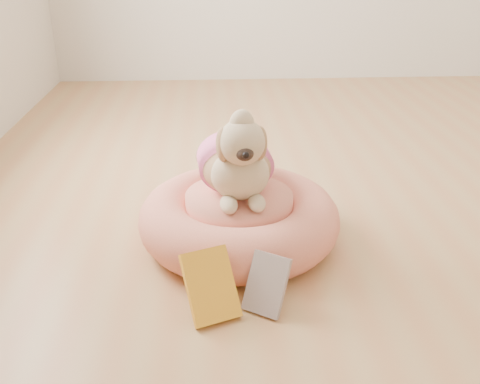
{
  "coord_description": "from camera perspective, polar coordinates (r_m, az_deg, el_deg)",
  "views": [
    {
      "loc": [
        -0.85,
        -1.93,
        0.97
      ],
      "look_at": [
        -0.76,
        -0.31,
        0.21
      ],
      "focal_mm": 40.0,
      "sensor_mm": 36.0,
      "label": 1
    }
  ],
  "objects": [
    {
      "name": "floor",
      "position": [
        2.32,
        18.57,
        -1.09
      ],
      "size": [
        4.5,
        4.5,
        0.0
      ],
      "primitive_type": "plane",
      "color": "tan",
      "rests_on": "ground"
    },
    {
      "name": "pet_bed",
      "position": [
        1.89,
        -0.09,
        -2.84
      ],
      "size": [
        0.7,
        0.7,
        0.18
      ],
      "color": "#D06151",
      "rests_on": "floor"
    },
    {
      "name": "dog",
      "position": [
        1.8,
        -0.38,
        4.93
      ],
      "size": [
        0.35,
        0.48,
        0.33
      ],
      "primitive_type": null,
      "rotation": [
        0.0,
        0.0,
        0.08
      ],
      "color": "brown",
      "rests_on": "pet_bed"
    },
    {
      "name": "book_yellow",
      "position": [
        1.53,
        -3.16,
        -9.94
      ],
      "size": [
        0.18,
        0.18,
        0.18
      ],
      "primitive_type": "cube",
      "rotation": [
        -0.63,
        0.0,
        0.37
      ],
      "color": "yellow",
      "rests_on": "floor"
    },
    {
      "name": "book_white",
      "position": [
        1.56,
        2.85,
        -9.79
      ],
      "size": [
        0.15,
        0.15,
        0.16
      ],
      "primitive_type": "cube",
      "rotation": [
        -0.5,
        0.0,
        -0.56
      ],
      "color": "white",
      "rests_on": "floor"
    }
  ]
}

